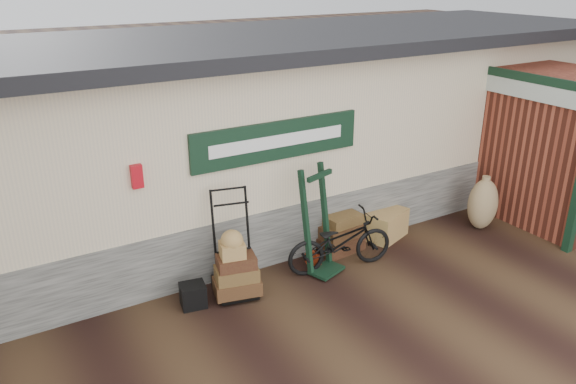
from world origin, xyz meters
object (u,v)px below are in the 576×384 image
at_px(porter_trolley, 233,242).
at_px(suitcase_stack, 340,233).
at_px(green_barrow, 319,221).
at_px(wicker_hamper, 386,224).
at_px(black_trunk, 193,295).
at_px(bicycle, 340,239).

distance_m(porter_trolley, suitcase_stack, 2.01).
height_order(porter_trolley, suitcase_stack, porter_trolley).
height_order(porter_trolley, green_barrow, green_barrow).
relative_size(porter_trolley, wicker_hamper, 2.10).
height_order(wicker_hamper, black_trunk, wicker_hamper).
relative_size(porter_trolley, bicycle, 0.91).
height_order(wicker_hamper, bicycle, bicycle).
bearing_deg(bicycle, green_barrow, 77.65).
xyz_separation_m(suitcase_stack, wicker_hamper, (0.93, -0.00, -0.08)).
bearing_deg(green_barrow, porter_trolley, 156.68).
xyz_separation_m(porter_trolley, wicker_hamper, (2.88, 0.22, -0.52)).
height_order(porter_trolley, bicycle, porter_trolley).
bearing_deg(suitcase_stack, green_barrow, -152.82).
bearing_deg(wicker_hamper, suitcase_stack, 180.00).
bearing_deg(suitcase_stack, wicker_hamper, -0.00).
xyz_separation_m(porter_trolley, green_barrow, (1.31, -0.10, 0.05)).
bearing_deg(bicycle, suitcase_stack, -26.89).
relative_size(suitcase_stack, black_trunk, 2.18).
height_order(porter_trolley, wicker_hamper, porter_trolley).
bearing_deg(black_trunk, suitcase_stack, 6.37).
bearing_deg(green_barrow, black_trunk, 160.05).
xyz_separation_m(suitcase_stack, bicycle, (-0.33, -0.45, 0.17)).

